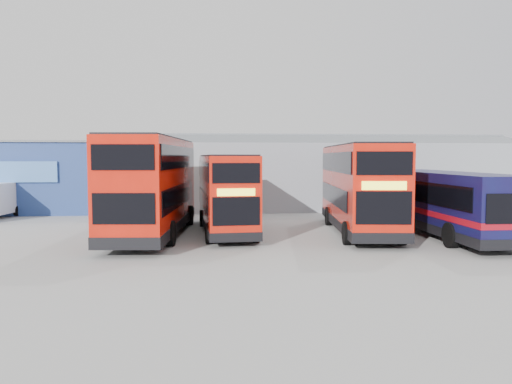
% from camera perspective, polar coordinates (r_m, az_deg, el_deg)
% --- Properties ---
extents(ground_plane, '(120.00, 120.00, 0.00)m').
position_cam_1_polar(ground_plane, '(21.19, 0.22, -6.81)').
color(ground_plane, gray).
rests_on(ground_plane, ground).
extents(office_block, '(12.30, 8.32, 5.12)m').
position_cam_1_polar(office_block, '(40.46, -22.85, 1.71)').
color(office_block, navy).
rests_on(office_block, ground).
extents(maintenance_shed, '(30.50, 12.00, 5.89)m').
position_cam_1_polar(maintenance_shed, '(41.99, 8.18, 2.09)').
color(maintenance_shed, gray).
rests_on(maintenance_shed, ground).
extents(double_decker_left, '(3.88, 11.87, 4.94)m').
position_cam_1_polar(double_decker_left, '(25.59, -11.68, 0.51)').
color(double_decker_left, red).
rests_on(double_decker_left, ground).
extents(double_decker_centre, '(2.87, 9.79, 4.09)m').
position_cam_1_polar(double_decker_centre, '(26.26, -3.51, -0.24)').
color(double_decker_centre, red).
rests_on(double_decker_centre, ground).
extents(double_decker_right, '(3.93, 11.16, 4.63)m').
position_cam_1_polar(double_decker_right, '(26.78, 11.72, 0.33)').
color(double_decker_right, red).
rests_on(double_decker_right, ground).
extents(single_decker_blue, '(3.16, 11.98, 3.23)m').
position_cam_1_polar(single_decker_blue, '(26.95, 20.82, -1.32)').
color(single_decker_blue, '#0D1039').
rests_on(single_decker_blue, ground).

